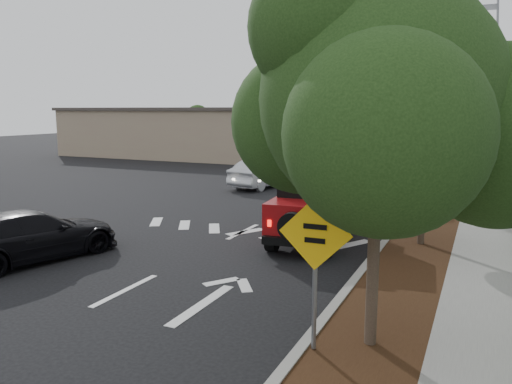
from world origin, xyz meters
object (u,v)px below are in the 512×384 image
Objects in this scene: red_jeep at (312,207)px; speed_hump_sign at (315,253)px; silver_suv_ahead at (379,187)px; black_suv_oncoming at (31,235)px.

red_jeep is 1.67× the size of speed_hump_sign.
red_jeep is 6.66m from silver_suv_ahead.
speed_hump_sign is (2.36, -6.97, 0.69)m from red_jeep.
speed_hump_sign is at bearing -176.92° from black_suv_oncoming.
black_suv_oncoming is at bearing 165.05° from speed_hump_sign.
red_jeep is at bearing 106.43° from speed_hump_sign.
black_suv_oncoming is 8.88m from speed_hump_sign.
silver_suv_ahead is 2.27× the size of speed_hump_sign.
black_suv_oncoming is 1.84× the size of speed_hump_sign.
speed_hump_sign reaches higher than red_jeep.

